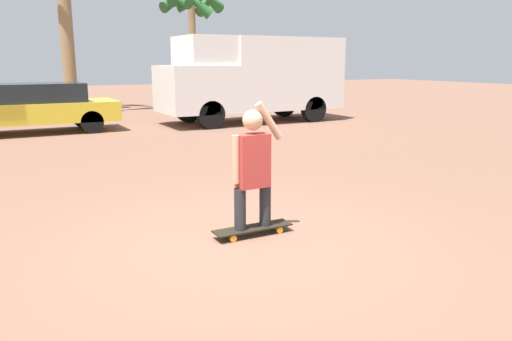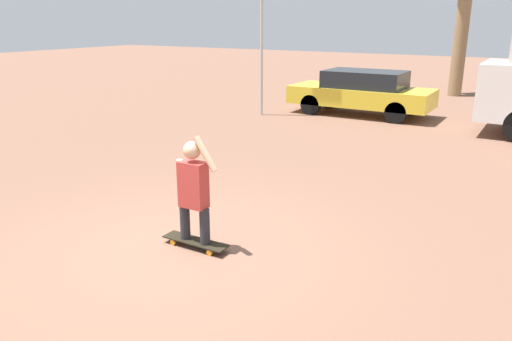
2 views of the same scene
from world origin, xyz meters
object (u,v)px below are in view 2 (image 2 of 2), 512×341
object	(u,v)px
skateboard	(195,242)
flagpole	(264,8)
person_skateboarder	(193,187)
parked_car_yellow	(362,92)

from	to	relation	value
skateboard	flagpole	xyz separation A→B (m)	(-4.17, 9.08, 3.27)
person_skateboarder	parked_car_yellow	bearing A→B (deg)	97.50
person_skateboarder	parked_car_yellow	world-z (taller)	person_skateboarder
parked_car_yellow	skateboard	bearing A→B (deg)	-82.50
person_skateboarder	parked_car_yellow	distance (m)	10.85
skateboard	person_skateboarder	xyz separation A→B (m)	(-0.00, 0.00, 0.81)
skateboard	parked_car_yellow	xyz separation A→B (m)	(-1.42, 10.75, 0.68)
parked_car_yellow	flagpole	bearing A→B (deg)	-148.72
parked_car_yellow	flagpole	xyz separation A→B (m)	(-2.76, -1.67, 2.58)
person_skateboarder	flagpole	distance (m)	10.29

